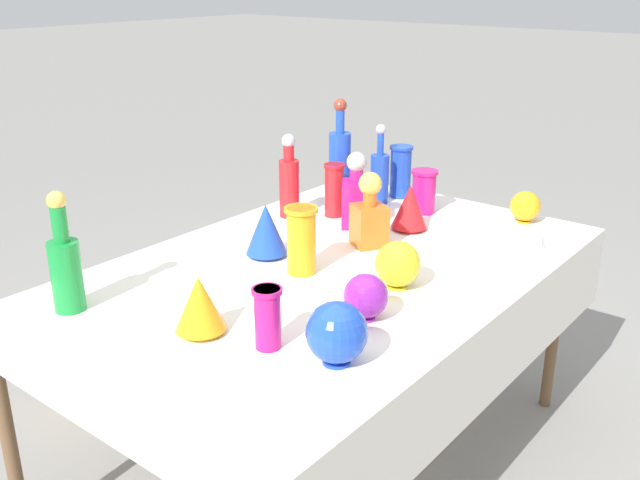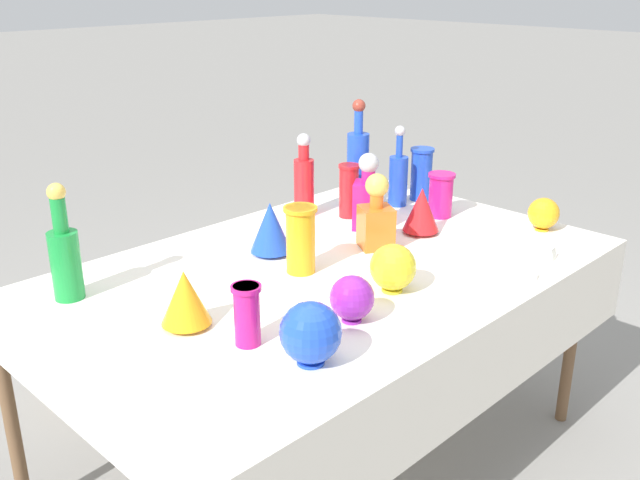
% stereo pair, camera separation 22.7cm
% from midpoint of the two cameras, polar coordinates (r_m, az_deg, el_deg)
% --- Properties ---
extents(ground_plane, '(40.00, 40.00, 0.00)m').
position_cam_midpoint_polar(ground_plane, '(2.70, -2.52, -17.38)').
color(ground_plane, gray).
extents(display_table, '(1.93, 1.19, 0.76)m').
position_cam_midpoint_polar(display_table, '(2.31, -2.15, -3.73)').
color(display_table, white).
rests_on(display_table, ground).
extents(tall_bottle_0, '(0.09, 0.09, 0.43)m').
position_cam_midpoint_polar(tall_bottle_0, '(2.90, -0.66, 6.11)').
color(tall_bottle_0, blue).
rests_on(tall_bottle_0, display_table).
extents(tall_bottle_1, '(0.08, 0.08, 0.33)m').
position_cam_midpoint_polar(tall_bottle_1, '(2.77, -4.84, 4.61)').
color(tall_bottle_1, red).
rests_on(tall_bottle_1, display_table).
extents(tall_bottle_2, '(0.08, 0.08, 0.33)m').
position_cam_midpoint_polar(tall_bottle_2, '(2.93, 2.58, 5.22)').
color(tall_bottle_2, blue).
rests_on(tall_bottle_2, display_table).
extents(tall_bottle_3, '(0.09, 0.09, 0.35)m').
position_cam_midpoint_polar(tall_bottle_3, '(2.15, -22.62, -1.95)').
color(tall_bottle_3, '#198C38').
rests_on(tall_bottle_3, display_table).
extents(square_decanter_0, '(0.14, 0.14, 0.29)m').
position_cam_midpoint_polar(square_decanter_0, '(2.65, 0.45, 3.55)').
color(square_decanter_0, '#C61972').
rests_on(square_decanter_0, display_table).
extents(square_decanter_1, '(0.15, 0.15, 0.26)m').
position_cam_midpoint_polar(square_decanter_1, '(2.47, 1.30, 2.00)').
color(square_decanter_1, orange).
rests_on(square_decanter_1, display_table).
extents(slender_vase_0, '(0.10, 0.10, 0.22)m').
position_cam_midpoint_polar(slender_vase_0, '(3.02, 4.33, 5.57)').
color(slender_vase_0, blue).
rests_on(slender_vase_0, display_table).
extents(slender_vase_1, '(0.08, 0.08, 0.16)m').
position_cam_midpoint_polar(slender_vase_1, '(1.82, -7.81, -6.10)').
color(slender_vase_1, '#C61972').
rests_on(slender_vase_1, display_table).
extents(slender_vase_2, '(0.11, 0.11, 0.22)m').
position_cam_midpoint_polar(slender_vase_2, '(2.24, -4.41, 0.08)').
color(slender_vase_2, orange).
rests_on(slender_vase_2, display_table).
extents(slender_vase_3, '(0.08, 0.08, 0.21)m').
position_cam_midpoint_polar(slender_vase_3, '(2.77, -1.21, 4.10)').
color(slender_vase_3, red).
rests_on(slender_vase_3, display_table).
extents(slender_vase_4, '(0.11, 0.11, 0.17)m').
position_cam_midpoint_polar(slender_vase_4, '(2.83, 6.06, 3.97)').
color(slender_vase_4, '#C61972').
rests_on(slender_vase_4, display_table).
extents(fluted_vase_0, '(0.13, 0.13, 0.17)m').
position_cam_midpoint_polar(fluted_vase_0, '(2.63, 4.76, 2.65)').
color(fluted_vase_0, red).
rests_on(fluted_vase_0, display_table).
extents(fluted_vase_1, '(0.14, 0.14, 0.18)m').
position_cam_midpoint_polar(fluted_vase_1, '(2.39, -7.05, 0.81)').
color(fluted_vase_1, blue).
rests_on(fluted_vase_1, display_table).
extents(fluted_vase_2, '(0.14, 0.14, 0.16)m').
position_cam_midpoint_polar(fluted_vase_2, '(1.92, -12.99, -5.05)').
color(fluted_vase_2, orange).
rests_on(fluted_vase_2, display_table).
extents(round_bowl_0, '(0.14, 0.14, 0.15)m').
position_cam_midpoint_polar(round_bowl_0, '(2.15, 3.24, -2.00)').
color(round_bowl_0, yellow).
rests_on(round_bowl_0, display_table).
extents(round_bowl_1, '(0.12, 0.12, 0.13)m').
position_cam_midpoint_polar(round_bowl_1, '(1.95, 0.37, -4.60)').
color(round_bowl_1, purple).
rests_on(round_bowl_1, display_table).
extents(round_bowl_2, '(0.12, 0.12, 0.12)m').
position_cam_midpoint_polar(round_bowl_2, '(2.79, 13.90, 2.60)').
color(round_bowl_2, orange).
rests_on(round_bowl_2, display_table).
extents(round_bowl_3, '(0.15, 0.15, 0.16)m').
position_cam_midpoint_polar(round_bowl_3, '(1.74, -2.43, -7.50)').
color(round_bowl_3, blue).
rests_on(round_bowl_3, display_table).
extents(price_tag_left, '(0.06, 0.02, 0.04)m').
position_cam_midpoint_polar(price_tag_left, '(2.33, 13.55, -2.25)').
color(price_tag_left, white).
rests_on(price_tag_left, display_table).
extents(price_tag_center, '(0.05, 0.02, 0.04)m').
position_cam_midpoint_polar(price_tag_center, '(2.53, 14.95, -0.45)').
color(price_tag_center, white).
rests_on(price_tag_center, display_table).
extents(cardboard_box_behind_left, '(0.56, 0.40, 0.41)m').
position_cam_midpoint_polar(cardboard_box_behind_left, '(3.26, -17.53, -7.73)').
color(cardboard_box_behind_left, tan).
rests_on(cardboard_box_behind_left, ground).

